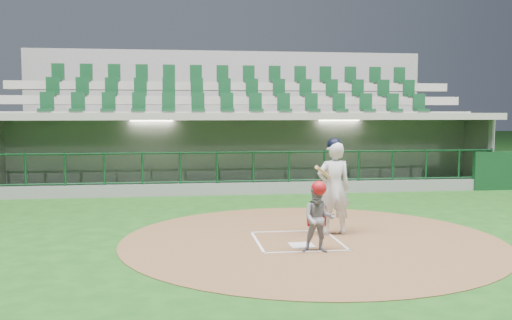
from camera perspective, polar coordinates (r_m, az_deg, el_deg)
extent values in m
plane|color=#164313|center=(11.09, 3.80, -7.80)|extent=(120.00, 120.00, 0.00)
cylinder|color=brown|center=(10.96, 5.56, -7.92)|extent=(7.20, 7.20, 0.01)
cube|color=silver|center=(10.42, 4.58, -8.50)|extent=(0.43, 0.43, 0.02)
cube|color=white|center=(10.68, 0.14, -8.19)|extent=(0.05, 1.80, 0.01)
cube|color=silver|center=(10.98, 7.99, -7.87)|extent=(0.05, 1.80, 0.01)
cube|color=silver|center=(11.62, 3.25, -7.13)|extent=(1.55, 0.05, 0.01)
cube|color=white|center=(9.99, 5.14, -9.11)|extent=(1.55, 0.05, 0.01)
cube|color=slate|center=(18.47, -0.89, -4.46)|extent=(15.00, 3.00, 0.10)
cube|color=slate|center=(19.89, -1.45, 0.26)|extent=(15.00, 0.20, 2.70)
cube|color=#B4ADA0|center=(19.75, -1.41, 0.95)|extent=(13.50, 0.04, 0.90)
cube|color=slate|center=(18.93, -24.06, -0.38)|extent=(0.20, 3.00, 2.70)
cube|color=slate|center=(20.59, 20.30, 0.12)|extent=(0.20, 3.00, 2.70)
cube|color=gray|center=(17.99, -0.81, 4.41)|extent=(15.40, 3.50, 0.20)
cube|color=slate|center=(16.85, -0.26, -2.95)|extent=(15.00, 0.15, 0.40)
cube|color=black|center=(16.71, -0.26, 2.41)|extent=(15.00, 0.01, 0.95)
cube|color=brown|center=(19.46, -1.27, -3.17)|extent=(12.75, 0.40, 0.45)
cube|color=white|center=(18.12, -10.38, 3.92)|extent=(1.30, 0.35, 0.04)
cube|color=white|center=(18.83, 8.22, 3.98)|extent=(1.30, 0.35, 0.04)
cube|color=black|center=(19.37, 23.29, -0.99)|extent=(1.80, 0.18, 1.20)
imported|color=maroon|center=(19.33, -14.25, -1.23)|extent=(1.38, 1.05, 1.89)
imported|color=maroon|center=(18.83, -5.79, -1.57)|extent=(1.07, 0.76, 1.69)
imported|color=#AA1312|center=(19.22, 2.37, -1.60)|extent=(0.80, 0.56, 1.57)
imported|color=#B61314|center=(20.74, 14.48, -1.04)|extent=(1.69, 0.97, 1.74)
cube|color=gray|center=(21.50, -1.94, 1.39)|extent=(17.00, 6.50, 2.50)
cube|color=gray|center=(19.98, -1.51, 4.44)|extent=(16.60, 0.95, 0.30)
cube|color=gray|center=(20.92, -1.80, 5.96)|extent=(16.60, 0.95, 0.30)
cube|color=gray|center=(21.89, -2.06, 7.34)|extent=(16.60, 0.95, 0.30)
cube|color=slate|center=(24.80, -2.74, 5.01)|extent=(17.00, 0.25, 5.05)
imported|color=silver|center=(11.31, 7.79, -2.82)|extent=(0.68, 0.45, 1.83)
sphere|color=black|center=(11.23, 7.83, 1.50)|extent=(0.28, 0.28, 0.28)
cylinder|color=tan|center=(10.96, 6.90, -1.34)|extent=(0.58, 0.79, 0.39)
imported|color=gray|center=(9.88, 6.28, -5.87)|extent=(0.65, 0.55, 1.16)
sphere|color=#AD1218|center=(9.80, 6.30, -2.83)|extent=(0.26, 0.26, 0.26)
cube|color=#A7121A|center=(10.02, 6.07, -5.55)|extent=(0.32, 0.10, 0.35)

